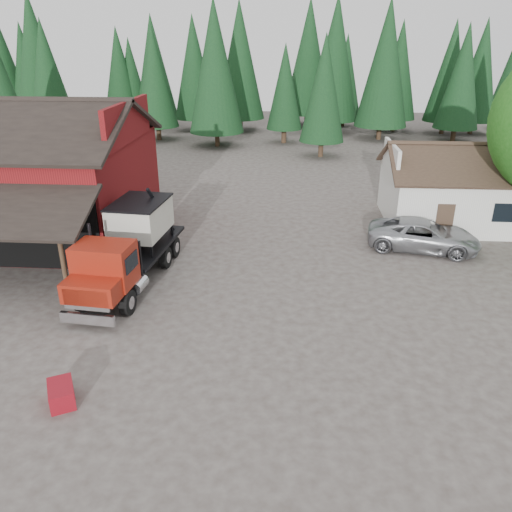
{
  "coord_description": "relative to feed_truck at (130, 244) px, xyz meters",
  "views": [
    {
      "loc": [
        3.36,
        -15.4,
        9.93
      ],
      "look_at": [
        2.05,
        3.06,
        1.8
      ],
      "focal_mm": 35.0,
      "sensor_mm": 36.0,
      "label": 1
    }
  ],
  "objects": [
    {
      "name": "near_pine_d",
      "position": [
        -0.51,
        29.98,
        5.64
      ],
      "size": [
        5.28,
        5.28,
        13.4
      ],
      "color": "#382619",
      "rests_on": "ground"
    },
    {
      "name": "equip_box",
      "position": [
        0.29,
        -8.05,
        -1.46
      ],
      "size": [
        1.13,
        1.3,
        0.6
      ],
      "primitive_type": "cube",
      "rotation": [
        0.0,
        0.0,
        0.48
      ],
      "color": "maroon",
      "rests_on": "ground"
    },
    {
      "name": "ground",
      "position": [
        3.49,
        -4.02,
        -1.76
      ],
      "size": [
        120.0,
        120.0,
        0.0
      ],
      "primitive_type": "plane",
      "color": "#453C36",
      "rests_on": "ground"
    },
    {
      "name": "feed_truck",
      "position": [
        0.0,
        0.0,
        0.0
      ],
      "size": [
        3.02,
        8.51,
        3.76
      ],
      "rotation": [
        0.0,
        0.0,
        -0.1
      ],
      "color": "black",
      "rests_on": "ground"
    },
    {
      "name": "conifer_backdrop",
      "position": [
        3.49,
        37.98,
        -1.76
      ],
      "size": [
        76.0,
        16.0,
        16.0
      ],
      "primitive_type": null,
      "color": "black",
      "rests_on": "ground"
    },
    {
      "name": "near_pine_b",
      "position": [
        9.49,
        25.98,
        4.13
      ],
      "size": [
        3.96,
        3.96,
        10.4
      ],
      "color": "#382619",
      "rests_on": "ground"
    },
    {
      "name": "silver_car",
      "position": [
        13.63,
        4.58,
        -1.0
      ],
      "size": [
        5.9,
        3.63,
        1.52
      ],
      "primitive_type": "imported",
      "rotation": [
        0.0,
        0.0,
        1.36
      ],
      "color": "#9EA0A6",
      "rests_on": "ground"
    },
    {
      "name": "farmhouse",
      "position": [
        16.49,
        8.97,
        -0.09
      ],
      "size": [
        8.6,
        6.42,
        4.65
      ],
      "color": "silver",
      "rests_on": "ground"
    },
    {
      "name": "red_barn",
      "position": [
        -7.51,
        5.88,
        0.93
      ],
      "size": [
        12.8,
        13.63,
        7.18
      ],
      "color": "maroon",
      "rests_on": "ground"
    }
  ]
}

